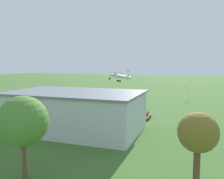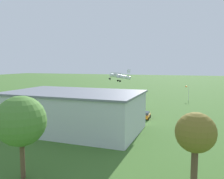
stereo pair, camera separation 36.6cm
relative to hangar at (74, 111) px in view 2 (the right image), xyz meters
name	(u,v)px [view 2 (the right image)]	position (x,y,z in m)	size (l,w,h in m)	color
ground_plane	(137,102)	(-4.76, -35.90, -3.77)	(400.00, 400.00, 0.00)	#3D6628
hangar	(74,111)	(0.00, 0.00, 0.00)	(25.87, 16.15, 7.53)	silver
biplane	(119,76)	(0.88, -34.21, 4.97)	(8.00, 7.94, 4.12)	silver
car_orange	(146,115)	(-11.52, -13.67, -2.95)	(2.02, 4.04, 1.60)	orange
car_black	(108,111)	(-1.43, -16.10, -2.94)	(2.28, 4.63, 1.61)	black
car_red	(83,110)	(5.52, -15.48, -2.98)	(2.18, 4.23, 1.51)	red
car_silver	(62,107)	(12.48, -16.52, -2.98)	(2.15, 4.75, 1.50)	#B7B7BC
person_at_fence_line	(130,111)	(-6.95, -16.98, -2.91)	(0.41, 0.41, 1.73)	orange
person_near_hangar_door	(121,114)	(-5.59, -13.00, -2.99)	(0.52, 0.52, 1.57)	navy
person_beside_truck	(140,113)	(-9.70, -16.22, -2.99)	(0.50, 0.50, 1.58)	#72338C
tree_behind_hangar_right	(21,121)	(-3.34, 19.20, 2.75)	(5.58, 5.58, 9.35)	brown
tree_by_windsock	(196,134)	(-21.49, 16.61, 2.30)	(3.94, 3.94, 8.17)	brown
windsock	(187,87)	(-20.51, -45.89, 0.77)	(1.22, 1.41, 5.16)	silver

